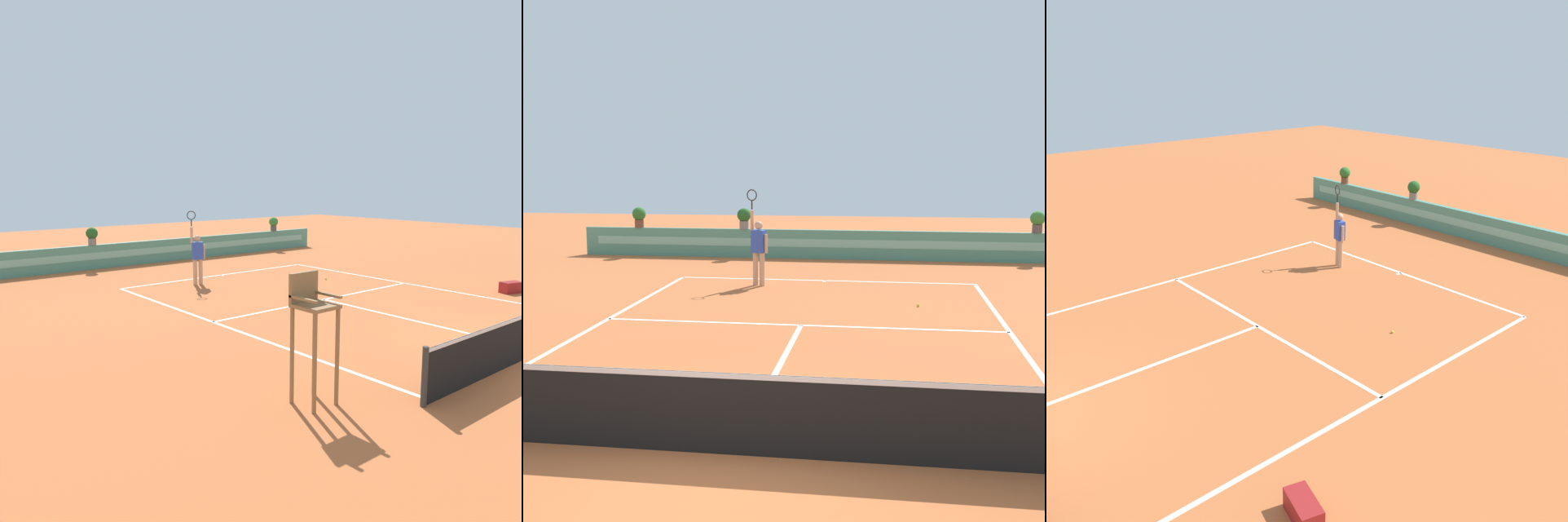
% 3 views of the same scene
% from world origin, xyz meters
% --- Properties ---
extents(ground_plane, '(60.00, 60.00, 0.00)m').
position_xyz_m(ground_plane, '(0.00, 6.00, 0.00)').
color(ground_plane, '#BC6033').
extents(court_lines, '(8.32, 11.94, 0.01)m').
position_xyz_m(court_lines, '(0.00, 6.72, 0.00)').
color(court_lines, white).
rests_on(court_lines, ground).
extents(back_wall_barrier, '(18.00, 0.21, 1.00)m').
position_xyz_m(back_wall_barrier, '(0.00, 16.39, 0.50)').
color(back_wall_barrier, '#4C8E7A').
rests_on(back_wall_barrier, ground).
extents(gear_bag, '(0.77, 0.55, 0.36)m').
position_xyz_m(gear_bag, '(5.41, 3.23, 0.18)').
color(gear_bag, maroon).
rests_on(gear_bag, ground).
extents(tennis_player, '(0.60, 0.32, 2.58)m').
position_xyz_m(tennis_player, '(-1.69, 10.86, 1.05)').
color(tennis_player, tan).
rests_on(tennis_player, ground).
extents(tennis_ball_near_baseline, '(0.07, 0.07, 0.07)m').
position_xyz_m(tennis_ball_near_baseline, '(2.44, 8.64, 0.03)').
color(tennis_ball_near_baseline, '#CCE033').
rests_on(tennis_ball_near_baseline, ground).
extents(potted_plant_far_left, '(0.48, 0.48, 0.72)m').
position_xyz_m(potted_plant_far_left, '(-7.04, 16.39, 1.41)').
color(potted_plant_far_left, brown).
rests_on(potted_plant_far_left, back_wall_barrier).
extents(potted_plant_left, '(0.48, 0.48, 0.72)m').
position_xyz_m(potted_plant_left, '(-3.22, 16.39, 1.41)').
color(potted_plant_left, gray).
rests_on(potted_plant_left, back_wall_barrier).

